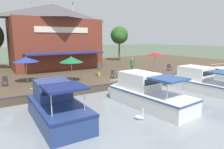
{
  "coord_description": "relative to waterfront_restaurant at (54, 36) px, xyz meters",
  "views": [
    {
      "loc": [
        14.95,
        -10.95,
        4.74
      ],
      "look_at": [
        -1.0,
        -0.86,
        1.3
      ],
      "focal_mm": 32.0,
      "sensor_mm": 36.0,
      "label": 1
    }
  ],
  "objects": [
    {
      "name": "person_mid_patio",
      "position": [
        9.41,
        2.02,
        -3.49
      ],
      "size": [
        0.45,
        0.45,
        1.6
      ],
      "color": "gold",
      "rests_on": "quay_deck"
    },
    {
      "name": "waterfront_restaurant",
      "position": [
        0.0,
        0.0,
        0.0
      ],
      "size": [
        9.49,
        11.96,
        9.22
      ],
      "color": "brown",
      "rests_on": "quay_deck"
    },
    {
      "name": "patio_umbrella_far_corner",
      "position": [
        10.55,
        -1.6,
        -2.34
      ],
      "size": [
        2.25,
        2.25,
        2.44
      ],
      "color": "#B7B7B7",
      "rests_on": "quay_deck"
    },
    {
      "name": "person_at_quay_edge",
      "position": [
        9.59,
        6.52,
        -3.37
      ],
      "size": [
        0.5,
        0.5,
        1.75
      ],
      "color": "#337547",
      "rests_on": "quay_deck"
    },
    {
      "name": "swan",
      "position": [
        20.19,
        -1.22,
        -4.85
      ],
      "size": [
        0.62,
        0.56,
        0.69
      ],
      "color": "white",
      "rests_on": "river_water"
    },
    {
      "name": "patio_umbrella_near_quay_edge",
      "position": [
        11.51,
        8.39,
        -2.17
      ],
      "size": [
        2.0,
        2.0,
        2.55
      ],
      "color": "#B7B7B7",
      "rests_on": "quay_deck"
    },
    {
      "name": "cafe_chair_facing_river",
      "position": [
        10.94,
        11.54,
        -4.0
      ],
      "size": [
        0.57,
        0.57,
        0.85
      ],
      "color": "#2D2D33",
      "rests_on": "quay_deck"
    },
    {
      "name": "quay_deck",
      "position": [
        2.65,
        2.52,
        -4.78
      ],
      "size": [
        22.0,
        56.0,
        0.6
      ],
      "primitive_type": "cube",
      "color": "#4C3D2D",
      "rests_on": "ground"
    },
    {
      "name": "motorboat_mid_row",
      "position": [
        17.42,
        -5.31,
        -4.2
      ],
      "size": [
        6.28,
        2.4,
        2.36
      ],
      "color": "navy",
      "rests_on": "river_water"
    },
    {
      "name": "patio_umbrella_mid_patio_left",
      "position": [
        8.6,
        -5.31,
        -2.29
      ],
      "size": [
        2.29,
        2.29,
        2.45
      ],
      "color": "#B7B7B7",
      "rests_on": "quay_deck"
    },
    {
      "name": "tree_behind_restaurant",
      "position": [
        -2.28,
        12.7,
        0.11
      ],
      "size": [
        3.41,
        3.24,
        6.32
      ],
      "color": "brown",
      "rests_on": "quay_deck"
    },
    {
      "name": "cafe_chair_mid_patio",
      "position": [
        9.14,
        -7.25,
        -4.0
      ],
      "size": [
        0.55,
        0.55,
        0.85
      ],
      "color": "#2D2D33",
      "rests_on": "quay_deck"
    },
    {
      "name": "cafe_chair_under_first_umbrella",
      "position": [
        11.23,
        2.73,
        -4.0
      ],
      "size": [
        0.5,
        0.5,
        0.85
      ],
      "color": "#2D2D33",
      "rests_on": "quay_deck"
    },
    {
      "name": "quay_edge_fender",
      "position": [
        13.55,
        2.52,
        -4.43
      ],
      "size": [
        0.2,
        50.4,
        0.1
      ],
      "primitive_type": "cube",
      "color": "#2D2D33",
      "rests_on": "quay_deck"
    },
    {
      "name": "motorboat_distant_upstream",
      "position": [
        18.1,
        0.78,
        -4.18
      ],
      "size": [
        7.49,
        2.85,
        2.26
      ],
      "color": "white",
      "rests_on": "river_water"
    },
    {
      "name": "motorboat_fourth_along",
      "position": [
        17.8,
        7.74,
        -4.26
      ],
      "size": [
        7.86,
        3.06,
        2.11
      ],
      "color": "white",
      "rests_on": "river_water"
    },
    {
      "name": "ground_plane",
      "position": [
        13.65,
        2.52,
        -5.08
      ],
      "size": [
        220.0,
        220.0,
        0.0
      ],
      "primitive_type": "plane",
      "color": "#4C5B47"
    }
  ]
}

